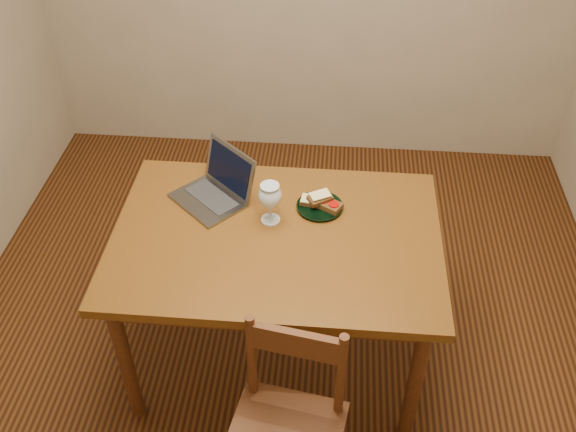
# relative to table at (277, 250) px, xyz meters

# --- Properties ---
(floor) EXTENTS (3.20, 3.20, 0.02)m
(floor) POSITION_rel_table_xyz_m (0.03, 0.11, -0.66)
(floor) COLOR black
(floor) RESTS_ON ground
(table) EXTENTS (1.30, 0.90, 0.74)m
(table) POSITION_rel_table_xyz_m (0.00, 0.00, 0.00)
(table) COLOR #4A290C
(table) RESTS_ON floor
(chair) EXTENTS (0.45, 0.43, 0.42)m
(chair) POSITION_rel_table_xyz_m (0.10, -0.65, -0.20)
(chair) COLOR #38200B
(chair) RESTS_ON floor
(plate) EXTENTS (0.19, 0.19, 0.02)m
(plate) POSITION_rel_table_xyz_m (0.16, 0.18, 0.09)
(plate) COLOR black
(plate) RESTS_ON table
(sandwich_cheese) EXTENTS (0.10, 0.07, 0.03)m
(sandwich_cheese) POSITION_rel_table_xyz_m (0.13, 0.19, 0.12)
(sandwich_cheese) COLOR #381E0C
(sandwich_cheese) RESTS_ON plate
(sandwich_tomato) EXTENTS (0.12, 0.11, 0.03)m
(sandwich_tomato) POSITION_rel_table_xyz_m (0.20, 0.17, 0.12)
(sandwich_tomato) COLOR #381E0C
(sandwich_tomato) RESTS_ON plate
(sandwich_top) EXTENTS (0.11, 0.10, 0.03)m
(sandwich_top) POSITION_rel_table_xyz_m (0.16, 0.18, 0.14)
(sandwich_top) COLOR #381E0C
(sandwich_top) RESTS_ON plate
(milk_glass) EXTENTS (0.09, 0.09, 0.18)m
(milk_glass) POSITION_rel_table_xyz_m (-0.03, 0.09, 0.18)
(milk_glass) COLOR white
(milk_glass) RESTS_ON table
(laptop) EXTENTS (0.39, 0.39, 0.21)m
(laptop) POSITION_rel_table_xyz_m (-0.27, 0.22, 0.14)
(laptop) COLOR slate
(laptop) RESTS_ON table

